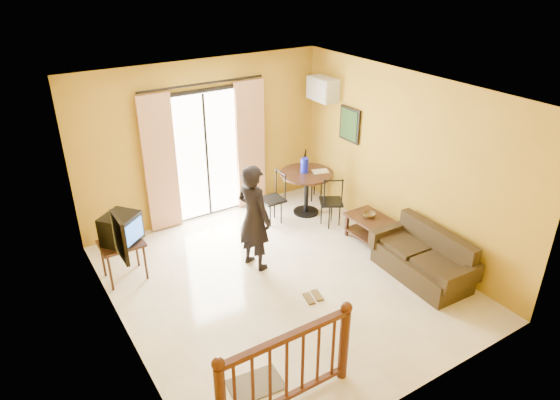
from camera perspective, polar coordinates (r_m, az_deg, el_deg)
ground at (r=7.42m, az=0.21°, el=-9.24°), size 5.00×5.00×0.00m
room_shell at (r=6.57m, az=0.24°, el=2.90°), size 5.00×5.00×5.00m
balcony_door at (r=8.76m, az=-8.38°, el=5.17°), size 2.25×0.14×2.46m
tv_table at (r=7.55m, az=-17.64°, el=-5.14°), size 0.61×0.50×0.61m
television at (r=7.41m, az=-17.70°, el=-3.15°), size 0.64×0.64×0.43m
picture_left at (r=5.71m, az=-17.81°, el=-4.12°), size 0.05×0.42×0.52m
dining_table at (r=8.98m, az=3.06°, el=2.18°), size 0.96×0.96×0.80m
water_jug at (r=8.88m, az=2.82°, el=3.98°), size 0.14×0.14×0.26m
serving_tray at (r=8.96m, az=4.63°, el=3.29°), size 0.32×0.26×0.02m
dining_chairs at (r=9.19m, az=2.90°, el=-1.64°), size 1.66×1.58×0.95m
air_conditioner at (r=9.08m, az=4.89°, el=12.52°), size 0.31×0.60×0.40m
botanical_print at (r=8.80m, az=7.97°, el=8.53°), size 0.05×0.50×0.60m
coffee_table at (r=8.30m, az=10.72°, el=-3.15°), size 0.54×0.97×0.43m
bowl at (r=8.31m, az=10.16°, el=-1.69°), size 0.22×0.22×0.07m
sofa at (r=7.68m, az=16.14°, el=-6.58°), size 0.78×1.57×0.74m
standing_person at (r=7.35m, az=-3.00°, el=-2.02°), size 0.55×0.69×1.66m
stair_balustrade at (r=5.35m, az=0.77°, el=-18.30°), size 1.63×0.13×1.04m
doormat at (r=5.94m, az=-2.80°, el=-20.32°), size 0.64×0.46×0.02m
sandals at (r=7.10m, az=3.80°, el=-11.00°), size 0.29×0.27×0.03m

